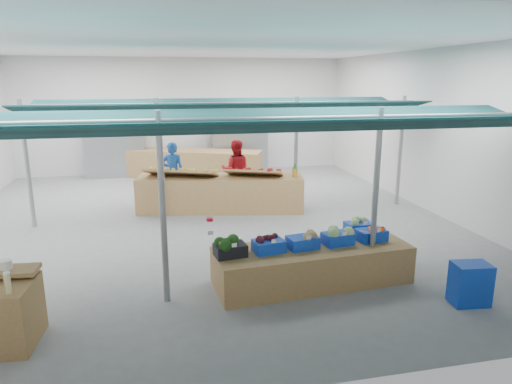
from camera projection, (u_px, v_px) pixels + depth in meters
floor at (204, 222)px, 11.28m from camera, size 13.00×13.00×0.00m
hall at (195, 110)px, 12.00m from camera, size 13.00×13.00×13.00m
pole_grid at (247, 160)px, 9.34m from camera, size 10.00×4.60×3.00m
awnings at (247, 113)px, 9.10m from camera, size 9.50×7.08×0.30m
back_shelving_left at (115, 149)px, 16.21m from camera, size 2.00×0.50×2.00m
back_shelving_right at (240, 145)px, 17.14m from camera, size 2.00×0.50×2.00m
veg_counter at (312, 265)px, 7.86m from camera, size 3.42×1.36×0.65m
fruit_counter at (221, 193)px, 12.17m from camera, size 4.46×1.85×0.93m
far_counter at (186, 164)px, 16.32m from camera, size 5.42×3.06×0.97m
crate_stack at (470, 284)px, 7.10m from camera, size 0.60×0.45×0.67m
vendor_left at (173, 172)px, 12.87m from camera, size 0.70×0.53×1.74m
vendor_right at (236, 170)px, 13.24m from camera, size 0.96×0.81×1.74m
crate_broccoli at (230, 247)px, 7.34m from camera, size 0.55×0.44×0.35m
crate_beets at (269, 244)px, 7.53m from camera, size 0.55×0.44×0.29m
crate_celeriac at (303, 240)px, 7.69m from camera, size 0.55×0.44×0.31m
crate_cabbage at (338, 235)px, 7.87m from camera, size 0.55×0.44×0.35m
crate_carrots at (371, 234)px, 8.06m from camera, size 0.55×0.44×0.29m
sparrow at (223, 245)px, 7.17m from camera, size 0.12×0.09×0.11m
pole_ribbon at (210, 221)px, 7.79m from camera, size 0.12×0.12×0.28m
apple_heap_yellow at (180, 171)px, 11.90m from camera, size 2.02×1.37×0.27m
apple_heap_red at (254, 171)px, 11.94m from camera, size 1.65×1.22×0.27m
pineapple at (295, 170)px, 11.95m from camera, size 0.14×0.14×0.39m
crate_extra at (359, 225)px, 8.44m from camera, size 0.51×0.41×0.32m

